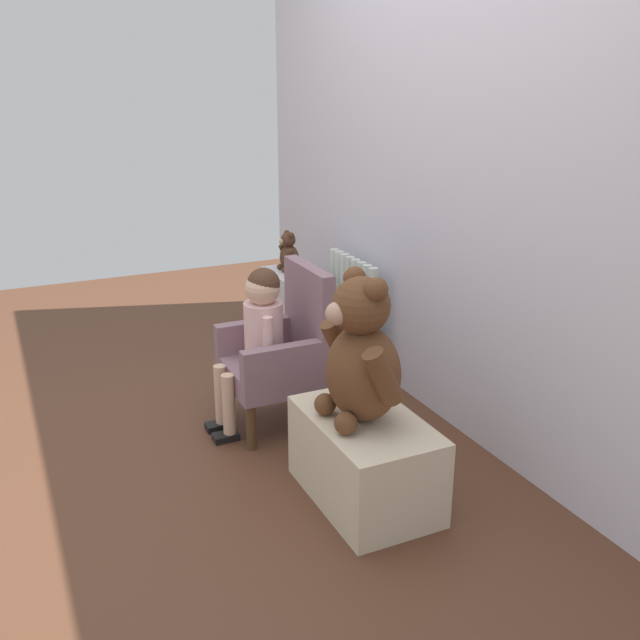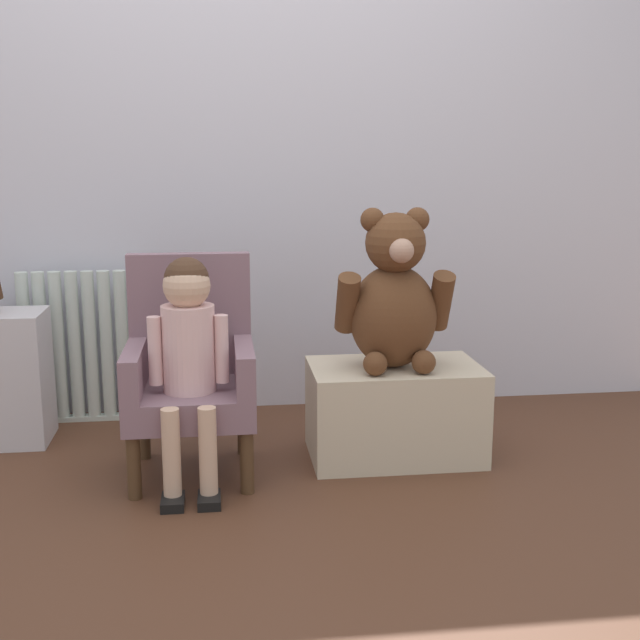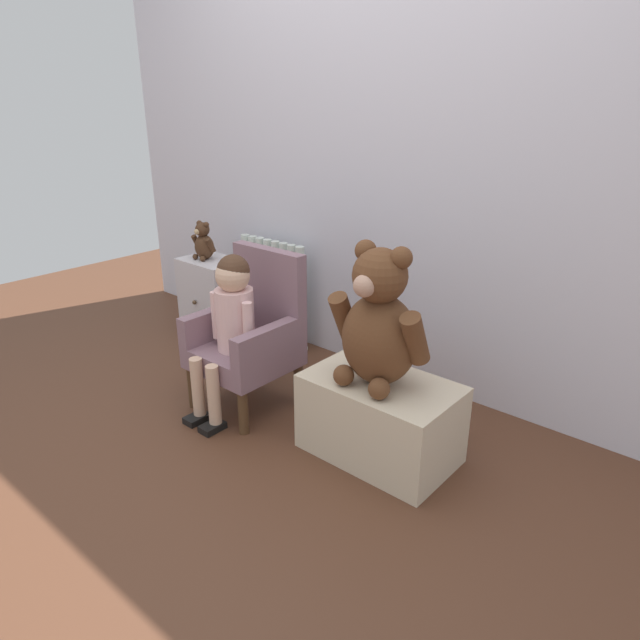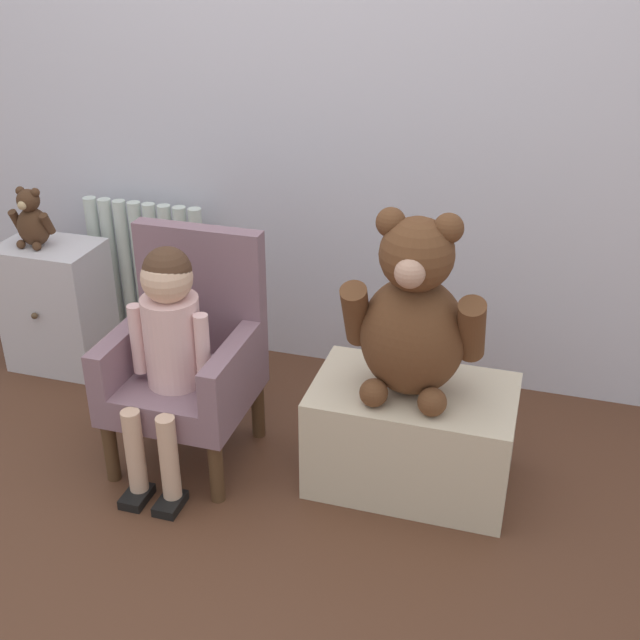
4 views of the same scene
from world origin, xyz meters
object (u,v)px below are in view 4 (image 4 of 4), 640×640
(child_armchair, at_px, (189,355))
(child_figure, at_px, (168,333))
(low_bench, at_px, (411,435))
(small_teddy_bear, at_px, (32,220))
(radiator, at_px, (149,278))
(small_dresser, at_px, (57,306))
(large_teddy_bear, at_px, (413,317))

(child_armchair, xyz_separation_m, child_figure, (-0.00, -0.12, 0.14))
(child_figure, bearing_deg, child_armchair, 90.00)
(child_figure, height_order, low_bench, child_figure)
(small_teddy_bear, bearing_deg, radiator, 36.54)
(small_dresser, distance_m, large_teddy_bear, 1.49)
(radiator, height_order, small_dresser, radiator)
(low_bench, bearing_deg, small_dresser, 167.07)
(radiator, relative_size, child_figure, 0.82)
(child_figure, distance_m, large_teddy_bear, 0.71)
(radiator, xyz_separation_m, large_teddy_bear, (1.13, -0.56, 0.27))
(low_bench, height_order, large_teddy_bear, large_teddy_bear)
(radiator, bearing_deg, large_teddy_bear, -26.22)
(radiator, relative_size, low_bench, 1.02)
(radiator, height_order, child_figure, child_figure)
(large_teddy_bear, bearing_deg, small_teddy_bear, 167.21)
(large_teddy_bear, relative_size, small_teddy_bear, 2.52)
(radiator, bearing_deg, low_bench, -25.32)
(low_bench, bearing_deg, child_figure, -168.12)
(child_figure, relative_size, low_bench, 1.24)
(child_figure, xyz_separation_m, small_teddy_bear, (-0.75, 0.46, 0.11))
(radiator, distance_m, large_teddy_bear, 1.29)
(low_bench, bearing_deg, radiator, 154.68)
(radiator, xyz_separation_m, small_dresser, (-0.28, -0.22, -0.06))
(low_bench, xyz_separation_m, small_teddy_bear, (-1.46, 0.31, 0.42))
(small_dresser, bearing_deg, low_bench, -12.93)
(small_dresser, bearing_deg, radiator, 38.10)
(small_teddy_bear, bearing_deg, low_bench, -12.08)
(small_dresser, relative_size, low_bench, 0.83)
(child_armchair, distance_m, low_bench, 0.73)
(low_bench, bearing_deg, large_teddy_bear, -129.02)
(low_bench, distance_m, large_teddy_bear, 0.41)
(child_figure, relative_size, large_teddy_bear, 1.34)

